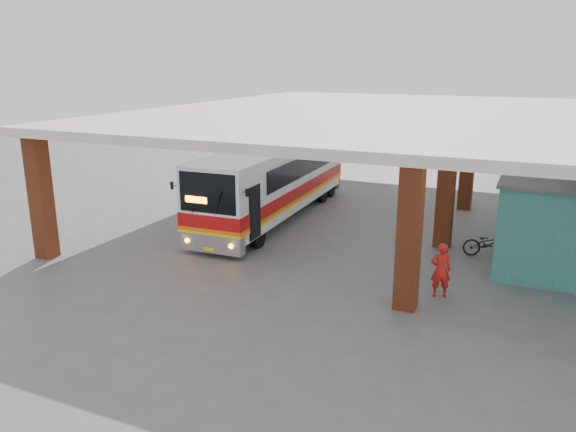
{
  "coord_description": "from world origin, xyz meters",
  "views": [
    {
      "loc": [
        6.0,
        -17.56,
        6.69
      ],
      "look_at": [
        -1.98,
        0.0,
        1.34
      ],
      "focal_mm": 35.0,
      "sensor_mm": 36.0,
      "label": 1
    }
  ],
  "objects_px": {
    "red_chair": "(508,220)",
    "coach_bus": "(275,180)",
    "motorcycle": "(489,243)",
    "pedestrian": "(441,270)"
  },
  "relations": [
    {
      "from": "coach_bus",
      "to": "motorcycle",
      "type": "xyz_separation_m",
      "value": [
        9.13,
        -1.51,
        -1.22
      ]
    },
    {
      "from": "coach_bus",
      "to": "motorcycle",
      "type": "height_order",
      "value": "coach_bus"
    },
    {
      "from": "red_chair",
      "to": "motorcycle",
      "type": "bearing_deg",
      "value": -95.02
    },
    {
      "from": "motorcycle",
      "to": "red_chair",
      "type": "distance_m",
      "value": 3.93
    },
    {
      "from": "motorcycle",
      "to": "pedestrian",
      "type": "bearing_deg",
      "value": 150.33
    },
    {
      "from": "motorcycle",
      "to": "pedestrian",
      "type": "distance_m",
      "value": 4.42
    },
    {
      "from": "pedestrian",
      "to": "red_chair",
      "type": "relative_size",
      "value": 2.11
    },
    {
      "from": "coach_bus",
      "to": "pedestrian",
      "type": "relative_size",
      "value": 7.19
    },
    {
      "from": "coach_bus",
      "to": "pedestrian",
      "type": "distance_m",
      "value": 10.04
    },
    {
      "from": "red_chair",
      "to": "coach_bus",
      "type": "bearing_deg",
      "value": -165.11
    }
  ]
}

